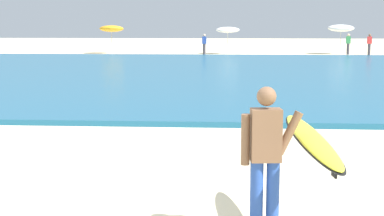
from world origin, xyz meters
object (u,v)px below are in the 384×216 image
object	(u,v)px
surfer_with_board	(287,148)
beach_umbrella_0	(111,29)
beach_umbrella_2	(341,28)
beachgoer_near_row_left	(204,44)
beach_umbrella_1	(228,30)
beachgoer_near_row_mid	(369,44)
beachgoer_near_row_right	(348,43)

from	to	relation	value
surfer_with_board	beach_umbrella_0	bearing A→B (deg)	104.69
beach_umbrella_2	beach_umbrella_0	bearing A→B (deg)	-178.37
beach_umbrella_0	beachgoer_near_row_left	distance (m)	7.61
beach_umbrella_1	beachgoer_near_row_mid	bearing A→B (deg)	-4.22
beachgoer_near_row_left	beachgoer_near_row_mid	xyz separation A→B (m)	(12.36, 1.05, 0.00)
surfer_with_board	beachgoer_near_row_right	world-z (taller)	surfer_with_board
beach_umbrella_2	beachgoer_near_row_right	world-z (taller)	beach_umbrella_2
beach_umbrella_0	beachgoer_near_row_left	world-z (taller)	beach_umbrella_0
beach_umbrella_1	beachgoer_near_row_mid	xyz separation A→B (m)	(10.63, -0.78, -1.01)
beachgoer_near_row_left	beachgoer_near_row_right	distance (m)	11.00
beachgoer_near_row_mid	beachgoer_near_row_left	bearing A→B (deg)	-175.13
beach_umbrella_0	beach_umbrella_1	size ratio (longest dim) A/B	1.05
beach_umbrella_2	beachgoer_near_row_left	xyz separation A→B (m)	(-10.43, -2.20, -1.14)
beachgoer_near_row_mid	beach_umbrella_0	bearing A→B (deg)	178.12
beach_umbrella_1	surfer_with_board	bearing A→B (deg)	-88.74
beachgoer_near_row_left	beachgoer_near_row_right	xyz separation A→B (m)	(10.89, 1.53, 0.00)
surfer_with_board	beach_umbrella_0	world-z (taller)	beach_umbrella_0
surfer_with_board	beachgoer_near_row_mid	distance (m)	38.40
beach_umbrella_1	beach_umbrella_2	world-z (taller)	beach_umbrella_2
surfer_with_board	beach_umbrella_2	bearing A→B (deg)	78.38
surfer_with_board	beach_umbrella_1	distance (m)	37.93
beach_umbrella_1	beachgoer_near_row_left	size ratio (longest dim) A/B	1.36
surfer_with_board	beachgoer_near_row_mid	bearing A→B (deg)	75.22
surfer_with_board	beachgoer_near_row_right	xyz separation A→B (m)	(8.33, 37.61, -0.19)
surfer_with_board	beach_umbrella_2	world-z (taller)	beach_umbrella_2
beach_umbrella_0	beach_umbrella_1	xyz separation A→B (m)	(9.07, 0.14, -0.08)
beach_umbrella_0	beach_umbrella_2	world-z (taller)	beach_umbrella_2
surfer_with_board	beachgoer_near_row_right	distance (m)	38.52
beach_umbrella_0	beachgoer_near_row_mid	size ratio (longest dim) A/B	1.42
beach_umbrella_0	beachgoer_near_row_right	size ratio (longest dim) A/B	1.42
beach_umbrella_2	beachgoer_near_row_mid	distance (m)	2.52
surfer_with_board	beach_umbrella_0	size ratio (longest dim) A/B	1.08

